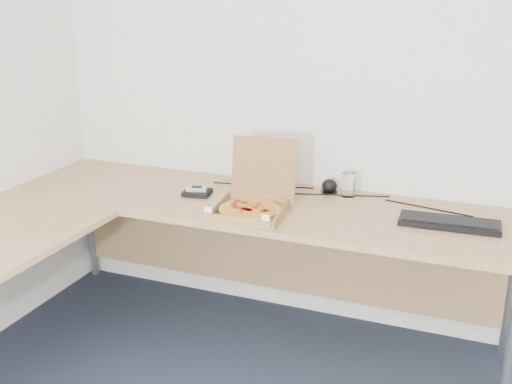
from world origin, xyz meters
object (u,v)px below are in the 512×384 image
at_px(drinking_glass, 348,185).
at_px(pizza_box, 251,206).
at_px(wallet, 197,193).
at_px(keyboard, 449,223).
at_px(desk, 152,228).

bearing_deg(drinking_glass, pizza_box, -131.99).
xyz_separation_m(pizza_box, drinking_glass, (0.35, 0.39, 0.02)).
bearing_deg(drinking_glass, wallet, -160.71).
relative_size(pizza_box, keyboard, 0.85).
bearing_deg(wallet, pizza_box, -32.06).
distance_m(desk, pizza_box, 0.46).
relative_size(pizza_box, wallet, 2.73).
distance_m(desk, wallet, 0.41).
relative_size(desk, wallet, 18.83).
distance_m(drinking_glass, keyboard, 0.55).
distance_m(desk, drinking_glass, 0.98).
xyz_separation_m(pizza_box, keyboard, (0.86, 0.17, -0.02)).
height_order(pizza_box, wallet, pizza_box).
height_order(drinking_glass, wallet, drinking_glass).
xyz_separation_m(desk, wallet, (0.02, 0.41, 0.04)).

